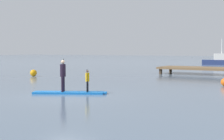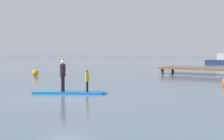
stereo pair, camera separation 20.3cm
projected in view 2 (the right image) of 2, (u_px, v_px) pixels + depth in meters
name	position (u px, v px, depth m)	size (l,w,h in m)	color
ground_plane	(65.00, 96.00, 14.44)	(240.00, 240.00, 0.00)	slate
paddleboard_near	(70.00, 93.00, 15.36)	(3.37, 2.17, 0.10)	blue
paddler_adult	(63.00, 74.00, 15.33)	(0.36, 0.44, 1.58)	black
paddler_child_solo	(87.00, 80.00, 15.27)	(0.25, 0.34, 1.08)	black
fishing_boat_green_midground	(222.00, 61.00, 47.35)	(5.29, 2.91, 3.86)	navy
floating_dock	(215.00, 69.00, 27.33)	(9.23, 3.10, 0.62)	brown
mooring_buoy_near	(35.00, 73.00, 25.94)	(0.55, 0.55, 0.55)	orange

